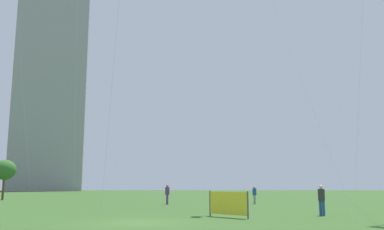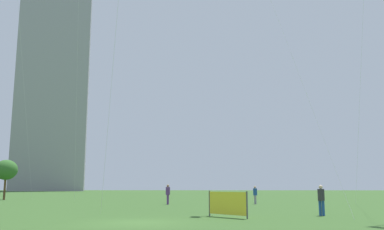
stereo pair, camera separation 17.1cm
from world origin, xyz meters
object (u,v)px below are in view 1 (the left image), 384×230
person_standing_3 (321,198)px  distant_highrise_0 (53,81)px  park_tree_0 (5,170)px  event_banner (228,203)px  person_standing_1 (167,193)px  person_standing_2 (254,194)px

person_standing_3 → distant_highrise_0: distant_highrise_0 is taller
park_tree_0 → event_banner: park_tree_0 is taller
person_standing_1 → person_standing_3: (10.21, -13.99, -0.04)m
person_standing_3 → distant_highrise_0: 135.86m
distant_highrise_0 → event_banner: size_ratio=35.84×
person_standing_1 → person_standing_2: 8.23m
person_standing_1 → event_banner: person_standing_1 is taller
person_standing_2 → distant_highrise_0: distant_highrise_0 is taller
person_standing_2 → person_standing_3: 15.43m
park_tree_0 → person_standing_2: bearing=-20.8°
person_standing_2 → event_banner: bearing=-26.3°
person_standing_2 → person_standing_3: person_standing_3 is taller
person_standing_1 → person_standing_2: size_ratio=1.08×
park_tree_0 → event_banner: size_ratio=2.29×
person_standing_2 → event_banner: (-3.40, -16.91, -0.21)m
park_tree_0 → distant_highrise_0: bearing=107.6°
person_standing_1 → person_standing_2: bearing=106.8°
person_standing_1 → event_banner: 16.31m
person_standing_1 → distant_highrise_0: bearing=-146.2°
person_standing_1 → person_standing_3: bearing=43.9°
distant_highrise_0 → park_tree_0: bearing=-88.1°
park_tree_0 → distant_highrise_0: size_ratio=0.06×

